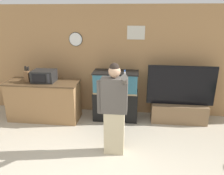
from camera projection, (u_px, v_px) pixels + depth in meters
The scene contains 7 objects.
wall_back_paneled at pixel (107, 61), 5.28m from camera, with size 10.00×0.08×2.60m.
counter_island at pixel (44, 100), 5.12m from camera, with size 1.67×0.63×0.93m.
microwave at pixel (44, 76), 4.93m from camera, with size 0.50×0.39×0.26m.
knife_block at pixel (27, 76), 4.90m from camera, with size 0.11×0.11×0.36m.
aquarium_on_stand at pixel (116, 96), 5.09m from camera, with size 1.03×0.49×1.16m.
tv_on_stand at pixel (179, 106), 5.00m from camera, with size 1.50×0.40×1.33m.
person_standing at pixel (114, 109), 3.72m from camera, with size 0.52×0.40×1.66m.
Camera 1 is at (0.70, -2.03, 2.43)m, focal length 35.00 mm.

